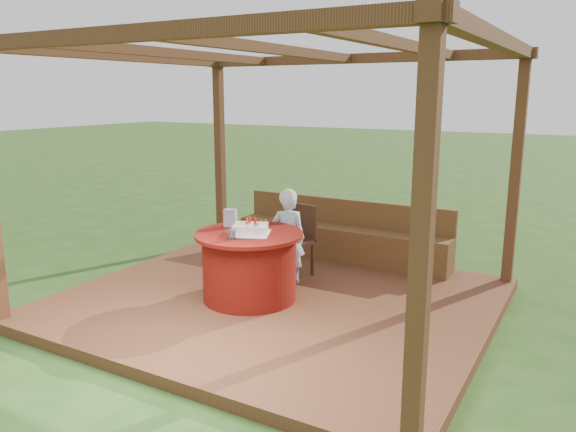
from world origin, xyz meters
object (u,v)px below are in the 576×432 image
(table, at_px, (249,265))
(gift_bag, at_px, (230,218))
(elderly_woman, at_px, (288,235))
(birthday_cake, at_px, (250,229))
(bench, at_px, (341,240))
(chair, at_px, (297,236))
(drinking_glass, at_px, (231,235))

(table, bearing_deg, gift_bag, 157.77)
(elderly_woman, relative_size, gift_bag, 5.77)
(birthday_cake, bearing_deg, bench, 84.13)
(table, bearing_deg, elderly_woman, 82.86)
(gift_bag, bearing_deg, bench, 49.79)
(chair, relative_size, gift_bag, 4.46)
(gift_bag, bearing_deg, table, -44.11)
(gift_bag, relative_size, drinking_glass, 1.74)
(table, height_order, gift_bag, gift_bag)
(elderly_woman, distance_m, birthday_cake, 0.77)
(bench, relative_size, elderly_woman, 2.64)
(chair, bearing_deg, birthday_cake, -89.74)
(drinking_glass, bearing_deg, table, 90.55)
(table, xyz_separation_m, gift_bag, (-0.34, 0.14, 0.47))
(chair, bearing_deg, drinking_glass, -91.47)
(chair, bearing_deg, bench, 77.17)
(bench, height_order, chair, chair)
(chair, height_order, drinking_glass, chair)
(birthday_cake, bearing_deg, table, 140.91)
(table, bearing_deg, birthday_cake, -39.09)
(table, height_order, birthday_cake, birthday_cake)
(table, distance_m, chair, 1.01)
(drinking_glass, bearing_deg, chair, 88.53)
(bench, bearing_deg, table, -97.23)
(table, xyz_separation_m, drinking_glass, (0.00, -0.33, 0.42))
(table, relative_size, birthday_cake, 2.24)
(gift_bag, bearing_deg, birthday_cake, -46.26)
(table, distance_m, gift_bag, 0.60)
(elderly_woman, bearing_deg, bench, 82.71)
(birthday_cake, bearing_deg, elderly_woman, 86.45)
(birthday_cake, bearing_deg, chair, 90.26)
(elderly_woman, bearing_deg, gift_bag, -127.34)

